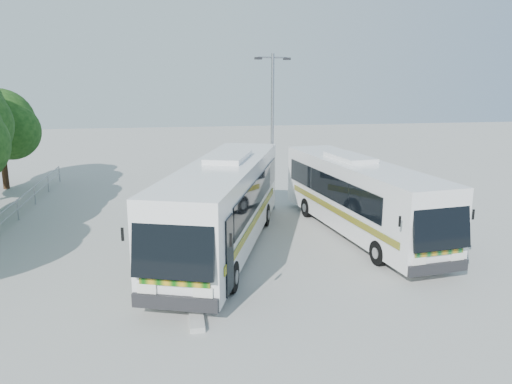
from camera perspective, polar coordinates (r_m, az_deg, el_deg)
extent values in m
plane|color=#999994|center=(19.24, -0.71, -6.79)|extent=(100.00, 100.00, 0.00)
cube|color=#B2B2AD|center=(20.92, -7.82, -5.06)|extent=(0.40, 16.00, 0.15)
cylinder|color=gray|center=(23.73, -26.97, -2.01)|extent=(0.06, 22.00, 0.06)
cylinder|color=gray|center=(23.83, -26.88, -2.94)|extent=(0.06, 22.00, 0.06)
cylinder|color=gray|center=(33.26, -21.90, 1.63)|extent=(0.06, 0.06, 1.00)
cylinder|color=#382314|center=(33.15, -26.84, 2.68)|extent=(0.36, 0.36, 2.77)
sphere|color=black|center=(32.19, -26.19, 6.23)|extent=(3.28, 3.28, 3.28)
cube|color=silver|center=(19.02, -3.71, -1.21)|extent=(6.16, 12.04, 3.02)
cube|color=black|center=(13.41, -9.48, -5.83)|extent=(2.30, 1.16, 1.92)
cube|color=black|center=(19.81, -6.89, 0.40)|extent=(3.10, 9.01, 1.09)
cube|color=black|center=(19.27, 0.31, 0.14)|extent=(3.10, 9.01, 1.09)
cube|color=#0C550D|center=(19.21, -7.56, -2.91)|extent=(3.34, 9.75, 0.28)
cylinder|color=black|center=(16.23, -10.64, -9.01)|extent=(0.60, 1.03, 0.99)
cylinder|color=black|center=(15.64, -2.80, -9.66)|extent=(0.60, 1.03, 0.99)
cylinder|color=black|center=(22.79, -4.51, -2.37)|extent=(0.60, 1.03, 0.99)
cylinder|color=black|center=(22.37, 1.07, -2.62)|extent=(0.60, 1.03, 0.99)
cube|color=silver|center=(21.35, 11.63, -0.34)|extent=(3.63, 11.02, 2.75)
cube|color=black|center=(16.85, 20.45, -3.28)|extent=(2.11, 0.68, 1.75)
cube|color=black|center=(21.24, 8.26, 0.66)|extent=(1.16, 8.59, 0.99)
cube|color=black|center=(22.29, 13.60, 1.02)|extent=(1.16, 8.59, 0.99)
cube|color=#0C5724|center=(20.73, 9.11, -2.11)|extent=(1.24, 9.30, 0.25)
cylinder|color=black|center=(18.28, 13.86, -6.77)|extent=(0.38, 0.93, 0.90)
cylinder|color=black|center=(19.36, 19.09, -6.00)|extent=(0.38, 0.93, 0.90)
cylinder|color=black|center=(23.90, 5.86, -1.78)|extent=(0.38, 0.93, 0.90)
cylinder|color=black|center=(24.74, 10.22, -1.41)|extent=(0.38, 0.93, 0.90)
cylinder|color=gray|center=(24.61, 1.87, 6.67)|extent=(0.19, 0.19, 7.61)
cylinder|color=gray|center=(24.47, 1.93, 15.11)|extent=(1.49, 0.48, 0.08)
cube|color=black|center=(24.14, 0.26, 15.03)|extent=(0.37, 0.25, 0.11)
cube|color=black|center=(24.82, 3.55, 14.95)|extent=(0.37, 0.25, 0.11)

